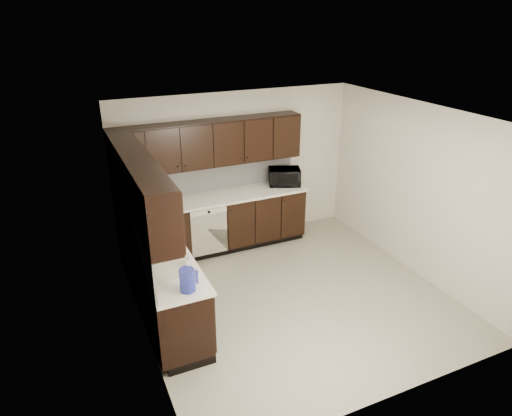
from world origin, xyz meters
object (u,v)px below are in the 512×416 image
at_px(sink, 168,267).
at_px(microwave, 284,177).
at_px(storage_bin, 145,212).
at_px(toaster_oven, 142,201).
at_px(blue_pitcher, 187,280).

relative_size(sink, microwave, 1.59).
xyz_separation_m(sink, storage_bin, (0.03, 1.36, 0.15)).
relative_size(toaster_oven, storage_bin, 0.78).
height_order(sink, toaster_oven, sink).
bearing_deg(toaster_oven, blue_pitcher, -114.55).
height_order(storage_bin, blue_pitcher, blue_pitcher).
height_order(microwave, blue_pitcher, microwave).
bearing_deg(sink, microwave, 35.43).
distance_m(toaster_oven, blue_pitcher, 2.35).
bearing_deg(storage_bin, blue_pitcher, -89.41).
distance_m(sink, toaster_oven, 1.71).
height_order(sink, storage_bin, sink).
xyz_separation_m(toaster_oven, storage_bin, (-0.02, -0.34, -0.02)).
xyz_separation_m(microwave, blue_pitcher, (-2.38, -2.37, -0.02)).
bearing_deg(sink, toaster_oven, 88.08).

